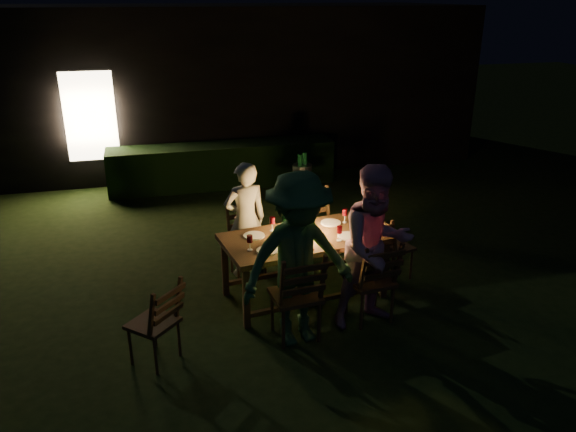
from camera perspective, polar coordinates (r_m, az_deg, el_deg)
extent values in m
plane|color=black|center=(7.52, 1.40, -5.35)|extent=(40.00, 40.00, 0.00)
cube|color=black|center=(12.90, -6.23, 13.45)|extent=(10.00, 4.00, 3.20)
cube|color=#FFE5B2|center=(10.89, -19.46, 9.52)|extent=(0.90, 0.06, 1.60)
cube|color=black|center=(10.71, -6.65, 5.17)|extent=(4.20, 0.70, 0.80)
cube|color=#482C18|center=(6.55, 1.73, -2.26)|extent=(2.02, 1.22, 0.06)
cube|color=#482C18|center=(6.13, -4.25, -8.43)|extent=(0.07, 0.07, 0.70)
cube|color=#482C18|center=(6.78, -6.41, -5.35)|extent=(0.07, 0.07, 0.70)
cube|color=#482C18|center=(6.80, 9.76, -5.46)|extent=(0.07, 0.07, 0.70)
cube|color=#482C18|center=(7.40, 6.55, -2.96)|extent=(0.07, 0.07, 0.70)
cube|color=#482C18|center=(5.89, 0.75, -8.08)|extent=(0.52, 0.50, 0.04)
cube|color=#482C18|center=(5.58, 1.50, -6.36)|extent=(0.49, 0.20, 0.56)
cube|color=#482C18|center=(6.28, 8.34, -6.54)|extent=(0.51, 0.50, 0.04)
cube|color=#482C18|center=(5.99, 9.43, -4.88)|extent=(0.48, 0.21, 0.54)
cube|color=#482C18|center=(7.16, -4.09, -2.89)|extent=(0.47, 0.46, 0.04)
cube|color=#482C18|center=(7.22, -4.57, -0.31)|extent=(0.45, 0.19, 0.51)
cube|color=#482C18|center=(7.50, 3.13, -1.46)|extent=(0.50, 0.48, 0.04)
cube|color=#482C18|center=(7.56, 2.60, 1.15)|extent=(0.47, 0.19, 0.54)
cube|color=#482C18|center=(7.26, 10.72, -3.09)|extent=(0.49, 0.50, 0.04)
cube|color=#482C18|center=(7.04, 9.75, -1.46)|extent=(0.24, 0.44, 0.49)
cube|color=#482C18|center=(5.71, -13.56, -10.53)|extent=(0.58, 0.58, 0.04)
cube|color=#482C18|center=(5.47, -12.38, -8.72)|extent=(0.39, 0.40, 0.49)
imported|color=beige|center=(7.10, -4.34, -0.39)|extent=(0.60, 0.44, 1.51)
imported|color=#C88AA8|center=(6.03, 8.91, -3.17)|extent=(0.98, 0.81, 1.82)
imported|color=#346837|center=(5.63, 1.06, -4.54)|extent=(1.29, 0.86, 1.85)
cube|color=white|center=(6.59, 1.95, -1.66)|extent=(0.15, 0.15, 0.03)
cube|color=white|center=(6.47, 1.98, 0.94)|extent=(0.16, 0.16, 0.03)
cylinder|color=#FF9E3F|center=(6.55, 1.96, -0.74)|extent=(0.09, 0.09, 0.18)
cylinder|color=white|center=(6.53, -3.47, -1.99)|extent=(0.25, 0.25, 0.01)
cylinder|color=white|center=(6.15, -2.08, -3.51)|extent=(0.25, 0.25, 0.01)
cylinder|color=white|center=(6.90, 4.37, -0.69)|extent=(0.25, 0.25, 0.01)
cylinder|color=white|center=(6.54, 6.12, -2.03)|extent=(0.25, 0.25, 0.01)
cylinder|color=#0F471E|center=(6.39, -0.30, -1.22)|extent=(0.07, 0.07, 0.28)
cube|color=red|center=(6.21, 1.70, -3.27)|extent=(0.18, 0.14, 0.01)
cube|color=red|center=(6.53, 7.23, -2.16)|extent=(0.18, 0.14, 0.01)
cube|color=black|center=(6.07, -2.42, -3.94)|extent=(0.14, 0.07, 0.01)
cylinder|color=olive|center=(8.81, 1.45, 3.73)|extent=(0.54, 0.54, 0.04)
cylinder|color=olive|center=(8.92, 1.42, 1.58)|extent=(0.06, 0.06, 0.70)
cylinder|color=#A5A8AD|center=(8.77, 1.45, 4.54)|extent=(0.30, 0.30, 0.22)
cylinder|color=#0F471E|center=(8.71, 1.21, 4.76)|extent=(0.07, 0.07, 0.32)
cylinder|color=#0F471E|center=(8.81, 1.70, 4.95)|extent=(0.07, 0.07, 0.32)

